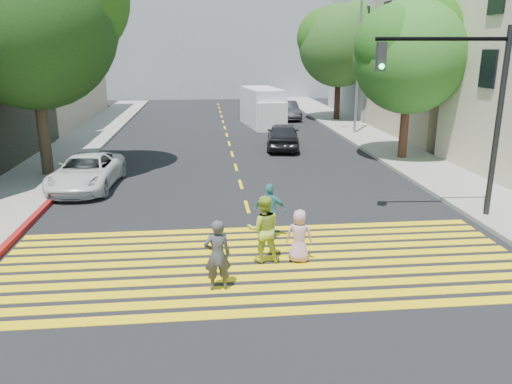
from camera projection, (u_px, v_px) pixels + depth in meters
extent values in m
plane|color=black|center=(269.00, 286.00, 11.54)|extent=(120.00, 120.00, 0.00)
cube|color=gray|center=(92.00, 133.00, 31.70)|extent=(3.00, 40.00, 0.15)
cube|color=gray|center=(391.00, 149.00, 26.70)|extent=(3.00, 60.00, 0.15)
cube|color=maroon|center=(41.00, 211.00, 16.57)|extent=(0.20, 8.00, 0.16)
cube|color=yellow|center=(277.00, 312.00, 10.40)|extent=(13.40, 0.35, 0.01)
cube|color=yellow|center=(273.00, 299.00, 10.92)|extent=(13.40, 0.35, 0.01)
cube|color=yellow|center=(270.00, 287.00, 11.45)|extent=(13.40, 0.35, 0.01)
cube|color=yellow|center=(267.00, 277.00, 11.97)|extent=(13.40, 0.35, 0.01)
cube|color=yellow|center=(264.00, 267.00, 12.50)|extent=(13.40, 0.35, 0.01)
cube|color=yellow|center=(262.00, 258.00, 13.02)|extent=(13.40, 0.35, 0.01)
cube|color=yellow|center=(259.00, 250.00, 13.55)|extent=(13.40, 0.35, 0.01)
cube|color=yellow|center=(257.00, 243.00, 14.08)|extent=(13.40, 0.35, 0.01)
cube|color=yellow|center=(255.00, 236.00, 14.60)|extent=(13.40, 0.35, 0.01)
cube|color=yellow|center=(253.00, 229.00, 15.13)|extent=(13.40, 0.35, 0.01)
cube|color=yellow|center=(247.00, 207.00, 17.28)|extent=(0.12, 1.40, 0.01)
cube|color=yellow|center=(241.00, 184.00, 20.14)|extent=(0.12, 1.40, 0.01)
cube|color=yellow|center=(236.00, 167.00, 23.01)|extent=(0.12, 1.40, 0.01)
cube|color=yellow|center=(232.00, 154.00, 25.88)|extent=(0.12, 1.40, 0.01)
cube|color=yellow|center=(229.00, 143.00, 28.74)|extent=(0.12, 1.40, 0.01)
cube|color=yellow|center=(227.00, 135.00, 31.61)|extent=(0.12, 1.40, 0.01)
cube|color=yellow|center=(225.00, 128.00, 34.48)|extent=(0.12, 1.40, 0.01)
cube|color=yellow|center=(223.00, 122.00, 37.34)|extent=(0.12, 1.40, 0.01)
cube|color=yellow|center=(221.00, 116.00, 40.21)|extent=(0.12, 1.40, 0.01)
cube|color=yellow|center=(220.00, 112.00, 43.08)|extent=(0.12, 1.40, 0.01)
cube|color=yellow|center=(219.00, 108.00, 45.94)|extent=(0.12, 1.40, 0.01)
cube|color=yellow|center=(218.00, 104.00, 48.81)|extent=(0.12, 1.40, 0.01)
cube|color=tan|center=(478.00, 53.00, 29.80)|extent=(10.00, 10.00, 10.00)
cube|color=gray|center=(406.00, 52.00, 40.31)|extent=(10.00, 10.00, 10.00)
cube|color=gray|center=(215.00, 42.00, 55.75)|extent=(30.00, 8.00, 12.00)
cylinder|color=#2D2315|center=(44.00, 136.00, 20.87)|extent=(0.50, 0.50, 3.53)
sphere|color=#10350B|center=(31.00, 23.00, 19.63)|extent=(7.32, 7.32, 6.79)
cylinder|color=#322214|center=(404.00, 132.00, 24.15)|extent=(0.46, 0.46, 2.79)
sphere|color=#306520|center=(410.00, 57.00, 23.18)|extent=(5.84, 5.84, 5.26)
sphere|color=#115409|center=(429.00, 39.00, 23.44)|extent=(4.38, 4.38, 3.94)
sphere|color=#114212|center=(395.00, 45.00, 22.66)|extent=(4.09, 4.09, 3.68)
cylinder|color=black|center=(337.00, 100.00, 37.25)|extent=(0.56, 0.56, 3.10)
sphere|color=#204414|center=(340.00, 46.00, 36.17)|extent=(7.65, 7.65, 5.90)
sphere|color=#20490E|center=(357.00, 33.00, 35.89)|extent=(5.74, 5.74, 4.42)
sphere|color=#1A5216|center=(325.00, 37.00, 36.09)|extent=(5.35, 5.35, 4.13)
imported|color=#403F41|center=(217.00, 255.00, 11.15)|extent=(0.66, 0.48, 1.67)
imported|color=#A1BA35|center=(263.00, 229.00, 12.65)|extent=(0.87, 0.69, 1.76)
imported|color=#C891AB|center=(299.00, 236.00, 12.69)|extent=(0.77, 0.60, 1.39)
imported|color=teal|center=(270.00, 211.00, 14.22)|extent=(1.01, 0.54, 1.63)
imported|color=silver|center=(86.00, 172.00, 19.41)|extent=(2.48, 4.85, 1.31)
imported|color=black|center=(283.00, 136.00, 27.03)|extent=(2.31, 4.47, 1.46)
imported|color=slate|center=(266.00, 108.00, 39.29)|extent=(2.66, 5.28, 1.47)
imported|color=black|center=(287.00, 110.00, 38.36)|extent=(1.63, 4.24, 1.38)
cube|color=silver|center=(262.00, 107.00, 35.10)|extent=(2.76, 5.46, 2.62)
cube|color=silver|center=(271.00, 116.00, 33.05)|extent=(2.14, 1.51, 1.88)
cylinder|color=#262626|center=(257.00, 125.00, 33.42)|extent=(0.36, 0.76, 0.73)
cylinder|color=black|center=(281.00, 124.00, 33.79)|extent=(0.36, 0.76, 0.73)
cylinder|color=black|center=(245.00, 117.00, 36.93)|extent=(0.36, 0.76, 0.73)
cylinder|color=black|center=(267.00, 117.00, 37.31)|extent=(0.36, 0.76, 0.73)
cylinder|color=black|center=(498.00, 127.00, 15.30)|extent=(0.19, 0.19, 5.95)
cylinder|color=black|center=(443.00, 39.00, 14.51)|extent=(3.97, 0.37, 0.12)
cube|color=#282729|center=(381.00, 56.00, 14.58)|extent=(0.27, 0.27, 0.83)
sphere|color=#21ED4E|center=(382.00, 66.00, 14.52)|extent=(0.17, 0.17, 0.16)
cylinder|color=gray|center=(358.00, 59.00, 30.35)|extent=(0.20, 0.20, 9.27)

